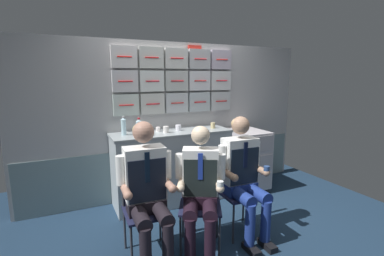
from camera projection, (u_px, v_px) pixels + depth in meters
name	position (u px, v px, depth m)	size (l,w,h in m)	color
ground	(224.00, 239.00, 2.96)	(4.80, 4.80, 0.04)	#192D43
galley_bulkhead	(175.00, 118.00, 3.98)	(4.20, 0.14, 2.15)	#ADAAAB
galley_counter	(172.00, 166.00, 3.77)	(1.59, 0.53, 0.97)	#A3ACAF
service_trolley	(248.00, 157.00, 4.20)	(0.40, 0.65, 0.90)	black
folding_chair_left	(144.00, 199.00, 2.67)	(0.42, 0.42, 0.85)	#2D2D33
crew_member_left	(147.00, 186.00, 2.50)	(0.51, 0.64, 1.29)	black
folding_chair_right	(200.00, 194.00, 2.79)	(0.54, 0.54, 0.85)	#2D2D33
crew_member_right	(200.00, 186.00, 2.60)	(0.56, 0.65, 1.23)	black
folding_chair_near_trolley	(235.00, 183.00, 3.08)	(0.41, 0.42, 0.85)	#2D2D33
crew_member_near_trolley	(244.00, 172.00, 2.91)	(0.50, 0.62, 1.28)	black
sparkling_bottle_green	(124.00, 126.00, 3.44)	(0.06, 0.06, 0.24)	silver
water_bottle_blue_cap	(139.00, 128.00, 3.35)	(0.07, 0.07, 0.23)	silver
coffee_cup_spare	(166.00, 129.00, 3.59)	(0.07, 0.07, 0.08)	silver
paper_cup_blue	(178.00, 128.00, 3.73)	(0.07, 0.07, 0.08)	white
espresso_cup_small	(158.00, 129.00, 3.69)	(0.06, 0.06, 0.06)	white
paper_cup_tan	(213.00, 125.00, 3.91)	(0.06, 0.06, 0.08)	tan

